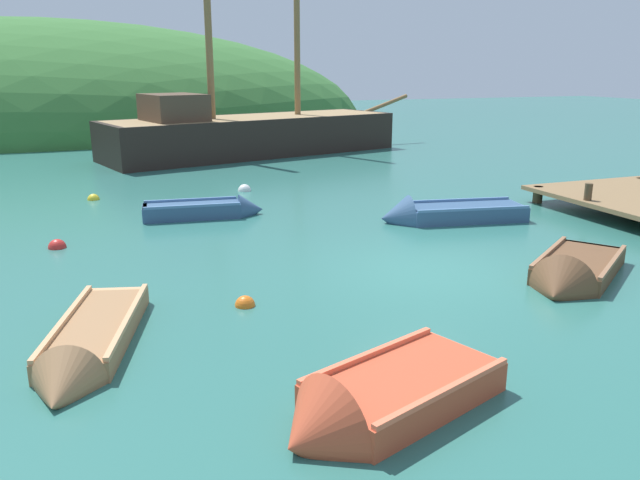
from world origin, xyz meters
TOP-DOWN VIEW (x-y plane):
  - ground_plane at (0.00, 0.00)m, footprint 120.00×120.00m
  - shore_hill at (-8.83, 35.01)m, footprint 44.77×25.83m
  - sailing_ship at (1.07, 17.72)m, footprint 16.21×7.12m
  - rowboat_center at (-6.34, -1.61)m, footprint 1.90×3.69m
  - rowboat_far at (2.50, 3.48)m, footprint 3.96×1.86m
  - rowboat_outer_right at (2.22, -1.54)m, footprint 3.29×2.82m
  - rowboat_outer_left at (-3.15, 6.13)m, footprint 3.26×1.26m
  - rowboat_portside at (-3.28, -4.46)m, footprint 3.20×2.18m
  - buoy_red at (-6.89, 4.34)m, footprint 0.39×0.39m
  - buoy_orange at (-3.82, -0.55)m, footprint 0.35×0.35m
  - buoy_white at (-1.35, 9.32)m, footprint 0.43×0.43m
  - buoy_yellow at (-6.00, 9.57)m, footprint 0.36×0.36m

SIDE VIEW (x-z plane):
  - ground_plane at x=0.00m, z-range 0.00..0.00m
  - shore_hill at x=-8.83m, z-range -6.91..6.91m
  - buoy_red at x=-6.89m, z-range -0.20..0.20m
  - buoy_orange at x=-3.82m, z-range -0.17..0.17m
  - buoy_white at x=-1.35m, z-range -0.22..0.22m
  - buoy_yellow at x=-6.00m, z-range -0.18..0.18m
  - rowboat_center at x=-6.34m, z-range -0.39..0.56m
  - rowboat_outer_right at x=2.22m, z-range -0.50..0.70m
  - rowboat_portside at x=-3.28m, z-range -0.48..0.74m
  - rowboat_outer_left at x=-3.15m, z-range -0.30..0.57m
  - rowboat_far at x=2.50m, z-range -0.44..0.72m
  - sailing_ship at x=1.07m, z-range -4.96..6.21m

